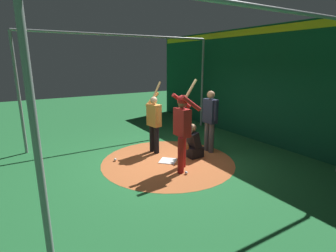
# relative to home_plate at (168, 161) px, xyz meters

# --- Properties ---
(ground_plane) EXTENTS (27.68, 27.68, 0.00)m
(ground_plane) POSITION_rel_home_plate_xyz_m (0.00, 0.00, -0.01)
(ground_plane) COLOR #216633
(dirt_circle) EXTENTS (3.44, 3.44, 0.01)m
(dirt_circle) POSITION_rel_home_plate_xyz_m (0.00, 0.00, -0.01)
(dirt_circle) COLOR #B76033
(dirt_circle) RESTS_ON ground
(home_plate) EXTENTS (0.59, 0.59, 0.01)m
(home_plate) POSITION_rel_home_plate_xyz_m (0.00, 0.00, 0.00)
(home_plate) COLOR white
(home_plate) RESTS_ON dirt_circle
(batter) EXTENTS (0.68, 0.49, 2.14)m
(batter) POSITION_rel_home_plate_xyz_m (-0.02, 0.63, 1.09)
(batter) COLOR maroon
(batter) RESTS_ON ground
(catcher) EXTENTS (0.58, 0.40, 0.93)m
(catcher) POSITION_rel_home_plate_xyz_m (-0.74, 0.07, 0.35)
(catcher) COLOR black
(catcher) RESTS_ON ground
(umpire) EXTENTS (0.22, 0.49, 1.75)m
(umpire) POSITION_rel_home_plate_xyz_m (-1.41, -0.05, 0.97)
(umpire) COLOR #4C4C51
(umpire) RESTS_ON ground
(visitor) EXTENTS (0.54, 0.54, 1.98)m
(visitor) POSITION_rel_home_plate_xyz_m (-0.03, -0.80, 0.91)
(visitor) COLOR black
(visitor) RESTS_ON ground
(back_wall) EXTENTS (0.23, 11.68, 3.58)m
(back_wall) POSITION_rel_home_plate_xyz_m (-3.53, 0.00, 1.79)
(back_wall) COLOR #0F472D
(back_wall) RESTS_ON ground
(cage_frame) EXTENTS (6.34, 5.33, 3.36)m
(cage_frame) POSITION_rel_home_plate_xyz_m (0.00, 0.00, 2.35)
(cage_frame) COLOR gray
(cage_frame) RESTS_ON ground
(baseball_0) EXTENTS (0.07, 0.07, 0.07)m
(baseball_0) POSITION_rel_home_plate_xyz_m (-0.87, -0.70, 0.03)
(baseball_0) COLOR white
(baseball_0) RESTS_ON dirt_circle
(baseball_1) EXTENTS (0.07, 0.07, 0.07)m
(baseball_1) POSITION_rel_home_plate_xyz_m (0.06, 0.92, 0.03)
(baseball_1) COLOR white
(baseball_1) RESTS_ON dirt_circle
(baseball_2) EXTENTS (0.07, 0.07, 0.07)m
(baseball_2) POSITION_rel_home_plate_xyz_m (1.19, -0.71, 0.03)
(baseball_2) COLOR white
(baseball_2) RESTS_ON dirt_circle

